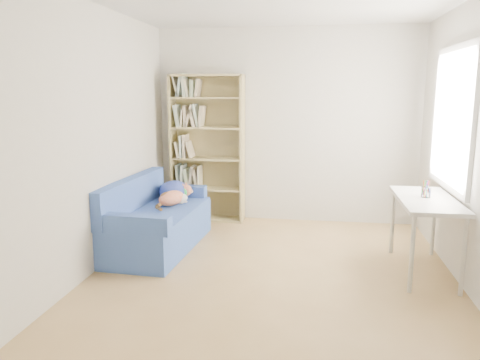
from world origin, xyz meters
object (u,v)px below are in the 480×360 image
(bookshelf, at_px, (208,155))
(pen_cup, at_px, (426,191))
(sofa, at_px, (157,221))
(desk, at_px, (426,206))

(bookshelf, height_order, pen_cup, bookshelf)
(sofa, distance_m, bookshelf, 1.41)
(sofa, distance_m, pen_cup, 2.90)
(sofa, height_order, desk, sofa)
(bookshelf, bearing_deg, sofa, -104.58)
(sofa, relative_size, bookshelf, 0.84)
(sofa, height_order, pen_cup, pen_cup)
(desk, bearing_deg, pen_cup, 94.26)
(pen_cup, bearing_deg, sofa, 174.51)
(bookshelf, bearing_deg, pen_cup, -30.95)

